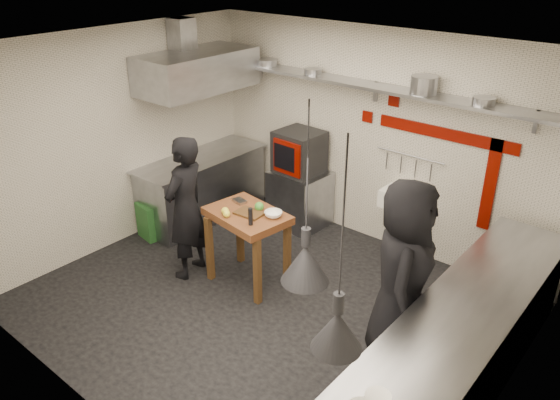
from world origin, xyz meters
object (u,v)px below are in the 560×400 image
Objects in this scene: combi_oven at (299,152)px; oven_stand at (300,198)px; chef_left at (186,208)px; prep_table at (248,247)px; chef_right at (403,274)px; green_bin at (153,219)px.

oven_stand is at bearing -12.87° from combi_oven.
chef_left is at bearing -93.70° from combi_oven.
chef_right reaches higher than prep_table.
chef_left is at bearing -146.29° from prep_table.
chef_left is (-0.25, -1.86, 0.48)m from oven_stand.
combi_oven is (-0.03, 0.01, 0.69)m from oven_stand.
combi_oven is 2.90m from chef_right.
green_bin is at bearing 65.77° from chef_right.
chef_right reaches higher than chef_left.
chef_right reaches higher than oven_stand.
oven_stand is 0.43× the size of chef_right.
prep_table is at bearing 103.58° from chef_left.
combi_oven is at bearing 114.66° from prep_table.
green_bin is 0.27× the size of chef_right.
oven_stand is 2.92m from chef_right.
prep_table is at bearing -70.52° from combi_oven.
prep_table is at bearing -71.41° from oven_stand.
prep_table reaches higher than oven_stand.
prep_table is at bearing 0.92° from green_bin.
prep_table is 0.49× the size of chef_right.
combi_oven is 0.31× the size of chef_right.
oven_stand is at bearing 32.72° from chef_right.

